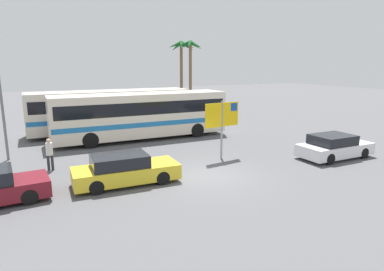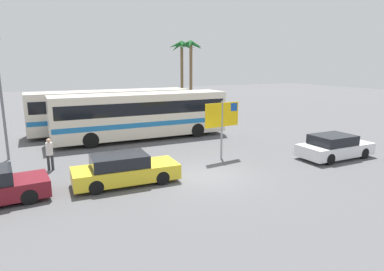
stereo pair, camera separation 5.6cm
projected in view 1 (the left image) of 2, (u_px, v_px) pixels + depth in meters
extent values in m
plane|color=#565659|center=(208.00, 176.00, 15.53)|extent=(120.00, 120.00, 0.00)
cube|color=silver|center=(141.00, 114.00, 23.02)|extent=(11.99, 2.67, 2.90)
cube|color=black|center=(141.00, 106.00, 22.90)|extent=(11.51, 2.69, 0.84)
cube|color=#1E70B7|center=(142.00, 122.00, 23.12)|extent=(11.87, 2.69, 0.32)
cylinder|color=black|center=(183.00, 125.00, 25.93)|extent=(1.00, 0.28, 1.00)
cylinder|color=black|center=(197.00, 130.00, 23.81)|extent=(1.00, 0.28, 1.00)
cylinder|color=black|center=(84.00, 133.00, 22.74)|extent=(1.00, 0.28, 1.00)
cylinder|color=black|center=(90.00, 140.00, 20.62)|extent=(1.00, 0.28, 1.00)
cube|color=silver|center=(111.00, 110.00, 25.39)|extent=(11.99, 2.67, 2.90)
cube|color=black|center=(111.00, 103.00, 25.28)|extent=(11.51, 2.69, 0.84)
cube|color=#1E70B7|center=(112.00, 116.00, 25.50)|extent=(11.87, 2.69, 0.32)
cylinder|color=black|center=(153.00, 120.00, 28.30)|extent=(1.00, 0.28, 1.00)
cylinder|color=black|center=(163.00, 124.00, 26.18)|extent=(1.00, 0.28, 1.00)
cylinder|color=black|center=(59.00, 127.00, 25.11)|extent=(1.00, 0.28, 1.00)
cylinder|color=black|center=(63.00, 132.00, 22.99)|extent=(1.00, 0.28, 1.00)
cylinder|color=gray|center=(222.00, 130.00, 18.09)|extent=(0.11, 0.11, 3.20)
cube|color=yellow|center=(222.00, 115.00, 17.91)|extent=(2.19, 0.32, 1.30)
cube|color=#1447A8|center=(234.00, 107.00, 18.26)|extent=(0.45, 0.12, 0.44)
cube|color=yellow|center=(126.00, 173.00, 14.44)|extent=(4.56, 1.86, 0.64)
cube|color=black|center=(120.00, 161.00, 14.21)|extent=(2.39, 1.66, 0.52)
cylinder|color=black|center=(152.00, 168.00, 15.73)|extent=(0.60, 0.18, 0.60)
cylinder|color=black|center=(163.00, 178.00, 14.33)|extent=(0.60, 0.18, 0.60)
cylinder|color=black|center=(91.00, 176.00, 14.62)|extent=(0.60, 0.18, 0.60)
cylinder|color=black|center=(96.00, 188.00, 13.22)|extent=(0.60, 0.18, 0.60)
cube|color=silver|center=(335.00, 149.00, 18.49)|extent=(4.27, 1.87, 0.64)
cube|color=black|center=(332.00, 139.00, 18.26)|extent=(2.23, 1.71, 0.52)
cylinder|color=black|center=(338.00, 147.00, 19.84)|extent=(0.60, 0.16, 0.60)
cylinder|color=black|center=(364.00, 153.00, 18.36)|extent=(0.60, 0.16, 0.60)
cylinder|color=black|center=(306.00, 152.00, 18.69)|extent=(0.60, 0.16, 0.60)
cylinder|color=black|center=(330.00, 159.00, 17.21)|extent=(0.60, 0.16, 0.60)
cylinder|color=black|center=(26.00, 184.00, 13.63)|extent=(0.61, 0.20, 0.60)
cylinder|color=black|center=(30.00, 197.00, 12.26)|extent=(0.61, 0.20, 0.60)
cylinder|color=#2D2D33|center=(52.00, 163.00, 16.30)|extent=(0.13, 0.13, 0.77)
cylinder|color=#2D2D33|center=(48.00, 163.00, 16.24)|extent=(0.13, 0.13, 0.77)
cylinder|color=silver|center=(49.00, 149.00, 16.13)|extent=(0.32, 0.32, 0.61)
sphere|color=tan|center=(48.00, 141.00, 16.04)|extent=(0.21, 0.21, 0.21)
cylinder|color=slate|center=(2.00, 102.00, 17.49)|extent=(0.14, 0.14, 6.30)
cylinder|color=brown|center=(181.00, 78.00, 36.74)|extent=(0.32, 0.32, 7.24)
cone|color=#195623|center=(187.00, 46.00, 36.40)|extent=(1.72, 0.58, 1.13)
cone|color=#195623|center=(183.00, 45.00, 36.76)|extent=(1.42, 1.62, 0.90)
cone|color=#195623|center=(176.00, 47.00, 36.51)|extent=(1.03, 1.71, 1.20)
cone|color=#195623|center=(175.00, 45.00, 35.59)|extent=(1.76, 0.64, 0.97)
cone|color=#195623|center=(182.00, 46.00, 35.30)|extent=(1.02, 1.73, 1.13)
cone|color=#195623|center=(188.00, 45.00, 35.70)|extent=(1.43, 1.60, 1.00)
cylinder|color=brown|center=(190.00, 79.00, 35.62)|extent=(0.32, 0.32, 7.21)
cone|color=#195623|center=(196.00, 45.00, 35.21)|extent=(1.52, 0.55, 0.90)
cone|color=#195623|center=(190.00, 45.00, 35.52)|extent=(1.02, 1.54, 0.97)
cone|color=#195623|center=(184.00, 44.00, 35.14)|extent=(1.29, 1.44, 0.82)
cone|color=#195623|center=(184.00, 44.00, 34.64)|extent=(1.54, 0.62, 0.82)
cone|color=#195623|center=(189.00, 45.00, 34.25)|extent=(1.21, 1.47, 0.97)
cone|color=#195623|center=(196.00, 46.00, 34.63)|extent=(1.25, 1.42, 1.09)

